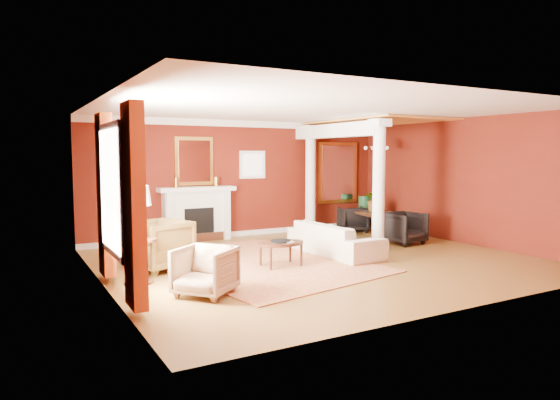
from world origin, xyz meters
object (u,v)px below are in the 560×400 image
side_table (137,217)px  armchair_leopard (158,243)px  dining_table (376,216)px  coffee_table (281,244)px  sofa (334,234)px  armchair_stripe (205,269)px

side_table → armchair_leopard: bearing=56.2°
dining_table → armchair_leopard: bearing=113.3°
coffee_table → dining_table: dining_table is taller
coffee_table → armchair_leopard: bearing=157.2°
sofa → coffee_table: bearing=103.8°
side_table → coffee_table: bearing=-1.0°
sofa → side_table: size_ratio=1.43×
armchair_leopard → armchair_stripe: size_ratio=1.24×
armchair_leopard → armchair_stripe: (0.16, -1.94, -0.10)m
coffee_table → sofa: bearing=16.3°
side_table → sofa: bearing=5.6°
armchair_leopard → coffee_table: (2.03, -0.85, -0.08)m
armchair_leopard → side_table: size_ratio=0.63×
sofa → dining_table: size_ratio=1.33×
sofa → armchair_stripe: (-3.38, -1.53, -0.04)m
sofa → side_table: bearing=93.0°
armchair_leopard → side_table: (-0.54, -0.81, 0.57)m
armchair_stripe → dining_table: dining_table is taller
dining_table → armchair_stripe: bearing=130.1°
armchair_leopard → coffee_table: 2.20m
coffee_table → dining_table: (3.99, 2.10, 0.06)m
sofa → armchair_stripe: bearing=111.8°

